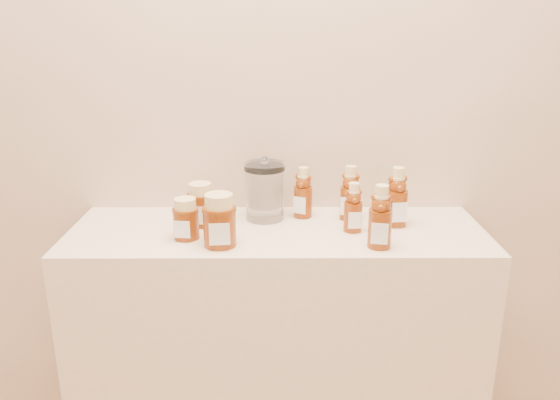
{
  "coord_description": "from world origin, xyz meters",
  "views": [
    {
      "loc": [
        0.0,
        0.08,
        1.47
      ],
      "look_at": [
        0.01,
        1.52,
        1.0
      ],
      "focal_mm": 35.0,
      "sensor_mm": 36.0,
      "label": 1
    }
  ],
  "objects_px": {
    "bear_bottle_front_left": "(353,204)",
    "bear_bottle_back_left": "(303,189)",
    "honey_jar_left": "(186,219)",
    "glass_canister": "(265,189)",
    "display_table": "(277,363)"
  },
  "relations": [
    {
      "from": "bear_bottle_front_left",
      "to": "bear_bottle_back_left",
      "type": "bearing_deg",
      "value": 134.19
    },
    {
      "from": "bear_bottle_front_left",
      "to": "honey_jar_left",
      "type": "height_order",
      "value": "bear_bottle_front_left"
    },
    {
      "from": "honey_jar_left",
      "to": "glass_canister",
      "type": "distance_m",
      "value": 0.27
    },
    {
      "from": "honey_jar_left",
      "to": "bear_bottle_front_left",
      "type": "bearing_deg",
      "value": 15.35
    },
    {
      "from": "glass_canister",
      "to": "display_table",
      "type": "bearing_deg",
      "value": -68.58
    },
    {
      "from": "bear_bottle_front_left",
      "to": "glass_canister",
      "type": "xyz_separation_m",
      "value": [
        -0.25,
        0.1,
        0.01
      ]
    },
    {
      "from": "display_table",
      "to": "bear_bottle_front_left",
      "type": "height_order",
      "value": "bear_bottle_front_left"
    },
    {
      "from": "display_table",
      "to": "bear_bottle_back_left",
      "type": "relative_size",
      "value": 6.79
    },
    {
      "from": "bear_bottle_back_left",
      "to": "glass_canister",
      "type": "distance_m",
      "value": 0.12
    },
    {
      "from": "display_table",
      "to": "honey_jar_left",
      "type": "xyz_separation_m",
      "value": [
        -0.25,
        -0.06,
        0.51
      ]
    },
    {
      "from": "bear_bottle_back_left",
      "to": "display_table",
      "type": "bearing_deg",
      "value": -100.92
    },
    {
      "from": "bear_bottle_front_left",
      "to": "honey_jar_left",
      "type": "relative_size",
      "value": 1.41
    },
    {
      "from": "display_table",
      "to": "honey_jar_left",
      "type": "height_order",
      "value": "honey_jar_left"
    },
    {
      "from": "bear_bottle_front_left",
      "to": "glass_canister",
      "type": "height_order",
      "value": "glass_canister"
    },
    {
      "from": "bear_bottle_front_left",
      "to": "honey_jar_left",
      "type": "distance_m",
      "value": 0.47
    }
  ]
}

